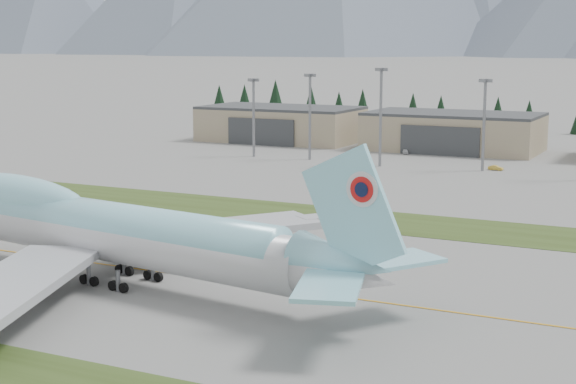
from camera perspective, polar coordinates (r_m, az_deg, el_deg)
The scene contains 10 objects.
ground at distance 113.02m, azimuth -3.12°, elevation -5.91°, with size 7000.00×7000.00×0.00m, color slate.
grass_strip_far at distance 152.72m, azimuth 5.21°, elevation -1.84°, with size 400.00×18.00×0.08m, color #304117.
taxiway_line_main at distance 113.02m, azimuth -3.12°, elevation -5.91°, with size 400.00×0.40×0.02m, color #C88B17.
boeing_747_freighter at distance 114.70m, azimuth -11.44°, elevation -2.44°, with size 76.80×65.35×20.14m.
hangar_left at distance 275.26m, azimuth -0.48°, elevation 4.43°, with size 48.00×26.60×10.80m.
hangar_center at distance 255.30m, azimuth 10.63°, elevation 3.86°, with size 48.00×26.60×10.80m.
floodlight_masts at distance 215.59m, azimuth 10.13°, elevation 5.58°, with size 117.75×7.97×24.25m.
service_vehicle_a at distance 245.90m, azimuth 7.58°, elevation 2.46°, with size 1.56×3.86×1.32m, color white.
service_vehicle_b at distance 217.85m, azimuth 13.27°, elevation 1.38°, with size 1.26×3.59×1.18m, color gold.
conifer_belt at distance 314.30m, azimuth 14.07°, elevation 5.02°, with size 273.07×15.05×16.31m.
Camera 1 is at (53.78, -94.71, 30.19)m, focal length 55.00 mm.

